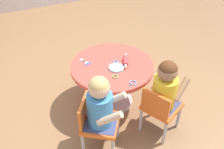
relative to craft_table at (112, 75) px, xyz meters
name	(u,v)px	position (x,y,z in m)	size (l,w,h in m)	color
ground_plane	(112,101)	(0.00, 0.00, -0.37)	(10.00, 10.00, 0.00)	olive
craft_table	(112,75)	(0.00, 0.00, 0.00)	(0.82, 0.82, 0.49)	silver
child_chair_left	(96,122)	(-0.36, -0.47, -0.06)	(0.42, 0.42, 0.54)	#B7B7BC
seated_child_left	(100,103)	(-0.33, -0.49, 0.17)	(0.44, 0.42, 0.51)	#3F4772
child_chair_right	(160,108)	(0.22, -0.55, -0.06)	(0.40, 0.40, 0.54)	#B7B7BC
seated_child_right	(165,86)	(0.26, -0.53, 0.17)	(0.43, 0.39, 0.51)	#3F4772
rolling_pin	(126,61)	(0.13, -0.03, 0.15)	(0.13, 0.21, 0.05)	#D83F3F
craft_scissors	(86,63)	(-0.22, 0.14, 0.13)	(0.10, 0.14, 0.01)	silver
playdough_blob_0	(116,68)	(0.01, -0.07, 0.14)	(0.15, 0.15, 0.02)	#8CCCF2
cookie_cutter_0	(115,76)	(-0.06, -0.19, 0.13)	(0.06, 0.06, 0.01)	#4CB259
cookie_cutter_1	(116,61)	(0.05, 0.03, 0.13)	(0.05, 0.05, 0.01)	#3F99D8
cookie_cutter_2	(133,83)	(0.05, -0.34, 0.13)	(0.07, 0.07, 0.01)	#3F99D8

